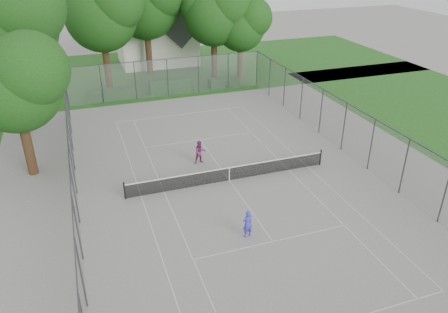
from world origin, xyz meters
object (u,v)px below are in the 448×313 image
object	(u,v)px
house	(156,26)
woman_player	(200,152)
girl_player	(247,224)
tennis_net	(229,173)

from	to	relation	value
house	woman_player	size ratio (longest dim) A/B	6.68
house	woman_player	bearing A→B (deg)	-95.50
house	woman_player	xyz separation A→B (m)	(-2.53, -26.34, -3.51)
girl_player	woman_player	bearing A→B (deg)	-104.61
house	girl_player	size ratio (longest dim) A/B	7.04
house	girl_player	xyz separation A→B (m)	(-2.54, -34.74, -3.55)
girl_player	woman_player	world-z (taller)	woman_player
tennis_net	girl_player	world-z (taller)	girl_player
tennis_net	woman_player	xyz separation A→B (m)	(-1.03, 2.86, 0.29)
girl_player	house	bearing A→B (deg)	-108.76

